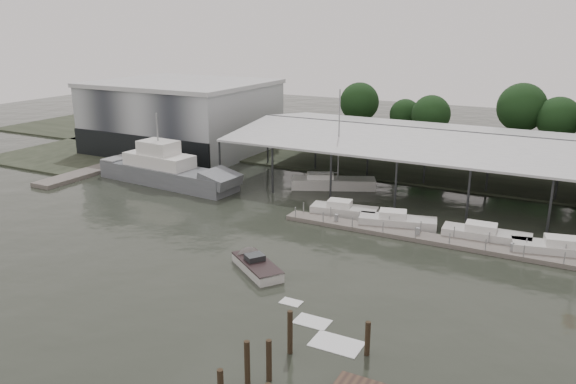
% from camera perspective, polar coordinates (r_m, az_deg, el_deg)
% --- Properties ---
extents(ground, '(200.00, 200.00, 0.00)m').
position_cam_1_polar(ground, '(49.18, -6.21, -5.72)').
color(ground, '#262B23').
rests_on(ground, ground).
extents(land_strip_far, '(140.00, 30.00, 0.30)m').
position_cam_1_polar(land_strip_far, '(85.58, 9.69, 3.94)').
color(land_strip_far, '#3C4332').
rests_on(land_strip_far, ground).
extents(land_strip_west, '(20.00, 40.00, 0.30)m').
position_cam_1_polar(land_strip_west, '(96.06, -16.14, 4.90)').
color(land_strip_west, '#3C4332').
rests_on(land_strip_west, ground).
extents(storage_warehouse, '(24.50, 20.50, 10.50)m').
position_cam_1_polar(storage_warehouse, '(87.28, -10.67, 7.60)').
color(storage_warehouse, '#A7ADB2').
rests_on(storage_warehouse, ground).
extents(covered_boat_shed, '(58.24, 24.00, 6.96)m').
position_cam_1_polar(covered_boat_shed, '(67.22, 19.94, 4.95)').
color(covered_boat_shed, silver).
rests_on(covered_boat_shed, ground).
extents(trawler_dock, '(3.00, 18.00, 0.50)m').
position_cam_1_polar(trawler_dock, '(78.12, -18.87, 2.16)').
color(trawler_dock, slate).
rests_on(trawler_dock, ground).
extents(floating_dock, '(28.00, 2.00, 1.40)m').
position_cam_1_polar(floating_dock, '(52.06, 14.10, -4.61)').
color(floating_dock, slate).
rests_on(floating_dock, ground).
extents(grey_trawler, '(19.81, 5.84, 8.84)m').
position_cam_1_polar(grey_trawler, '(69.38, -12.14, 2.06)').
color(grey_trawler, slate).
rests_on(grey_trawler, ground).
extents(white_sailboat, '(9.99, 6.44, 11.84)m').
position_cam_1_polar(white_sailboat, '(66.52, 4.49, 0.93)').
color(white_sailboat, silver).
rests_on(white_sailboat, ground).
extents(speedboat_underway, '(15.09, 10.85, 2.00)m').
position_cam_1_polar(speedboat_underway, '(44.94, -3.43, -7.33)').
color(speedboat_underway, silver).
rests_on(speedboat_underway, ground).
extents(moored_cruiser_0, '(6.87, 3.15, 1.70)m').
position_cam_1_polar(moored_cruiser_0, '(56.87, 5.66, -1.90)').
color(moored_cruiser_0, silver).
rests_on(moored_cruiser_0, ground).
extents(moored_cruiser_1, '(7.54, 3.81, 1.70)m').
position_cam_1_polar(moored_cruiser_1, '(54.51, 11.00, -2.97)').
color(moored_cruiser_1, silver).
rests_on(moored_cruiser_1, ground).
extents(moored_cruiser_2, '(7.67, 2.60, 1.70)m').
position_cam_1_polar(moored_cruiser_2, '(53.14, 19.42, -4.16)').
color(moored_cruiser_2, silver).
rests_on(moored_cruiser_2, ground).
extents(moored_cruiser_3, '(9.54, 4.10, 1.70)m').
position_cam_1_polar(moored_cruiser_3, '(52.49, 26.75, -5.31)').
color(moored_cruiser_3, silver).
rests_on(moored_cruiser_3, ground).
extents(mooring_pilings, '(5.02, 9.19, 3.67)m').
position_cam_1_polar(mooring_pilings, '(31.16, -1.15, -17.76)').
color(mooring_pilings, '#36291B').
rests_on(mooring_pilings, ground).
extents(horizon_tree_line, '(66.58, 10.45, 10.59)m').
position_cam_1_polar(horizon_tree_line, '(87.38, 23.66, 6.93)').
color(horizon_tree_line, '#312016').
rests_on(horizon_tree_line, ground).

